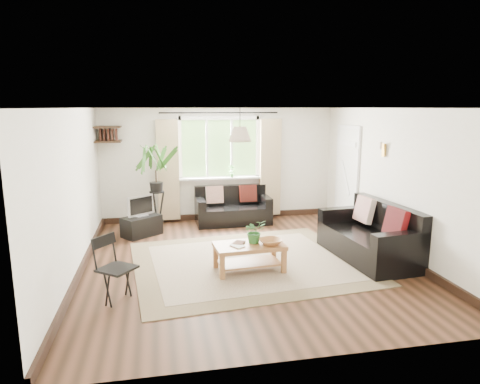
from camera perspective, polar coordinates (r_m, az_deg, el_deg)
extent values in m
plane|color=black|center=(6.90, 0.64, -9.23)|extent=(5.50, 5.50, 0.00)
plane|color=white|center=(6.46, 0.69, 11.13)|extent=(5.50, 5.50, 0.00)
cube|color=silver|center=(9.25, -2.77, 3.70)|extent=(5.00, 0.02, 2.40)
cube|color=silver|center=(4.00, 8.66, -6.54)|extent=(5.00, 0.02, 2.40)
cube|color=silver|center=(6.55, -21.28, -0.19)|extent=(0.02, 5.50, 2.40)
cube|color=silver|center=(7.48, 19.78, 1.25)|extent=(0.02, 5.50, 2.40)
cube|color=beige|center=(6.84, 1.06, -9.32)|extent=(3.76, 3.32, 0.02)
cube|color=silver|center=(8.98, 14.04, 1.86)|extent=(0.06, 0.96, 2.06)
imported|color=#2A6528|center=(6.39, 1.94, -5.25)|extent=(0.38, 0.35, 0.35)
imported|color=#A56A39|center=(6.37, 4.08, -6.63)|extent=(0.40, 0.40, 0.08)
imported|color=white|center=(6.23, -0.85, -7.34)|extent=(0.23, 0.25, 0.02)
imported|color=#4F2E1F|center=(6.43, -0.81, -6.71)|extent=(0.24, 0.26, 0.02)
cube|color=black|center=(8.38, -12.98, -4.43)|extent=(0.81, 0.74, 0.38)
imported|color=#2D6023|center=(9.19, -1.11, 2.81)|extent=(0.14, 0.10, 0.27)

